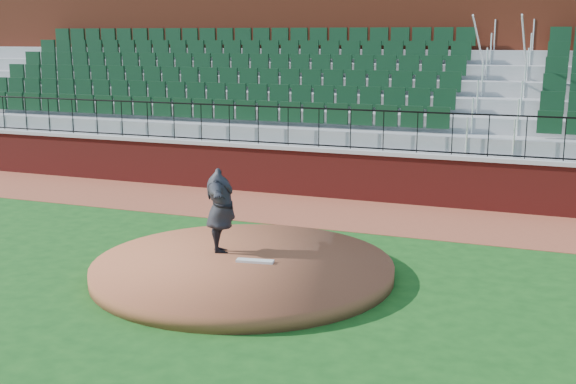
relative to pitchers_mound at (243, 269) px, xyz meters
The scene contains 10 objects.
ground 0.52m from the pitchers_mound, 39.07° to the right, with size 90.00×90.00×0.00m, color #144714.
warning_track 5.10m from the pitchers_mound, 85.58° to the left, with size 34.00×3.20×0.01m, color brown.
field_wall 6.71m from the pitchers_mound, 86.64° to the left, with size 34.00×0.35×1.20m, color maroon.
wall_cap 6.79m from the pitchers_mound, 86.64° to the left, with size 34.00×0.45×0.10m, color #B7B7B7.
wall_railing 6.90m from the pitchers_mound, 86.64° to the left, with size 34.00×0.05×1.00m, color black, non-canonical shape.
seating_stands 9.66m from the pitchers_mound, 87.61° to the left, with size 34.00×5.10×4.60m, color gray, non-canonical shape.
concourse_wall 12.49m from the pitchers_mound, 88.16° to the left, with size 34.00×0.50×5.50m, color maroon.
pitchers_mound is the anchor object (origin of this frame).
pitching_rubber 0.26m from the pitchers_mound, 16.00° to the left, with size 0.66×0.17×0.04m, color silver.
pitcher 1.18m from the pitchers_mound, 145.81° to the left, with size 1.92×0.52×1.56m, color black.
Camera 1 is at (4.83, -10.96, 4.15)m, focal length 46.09 mm.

